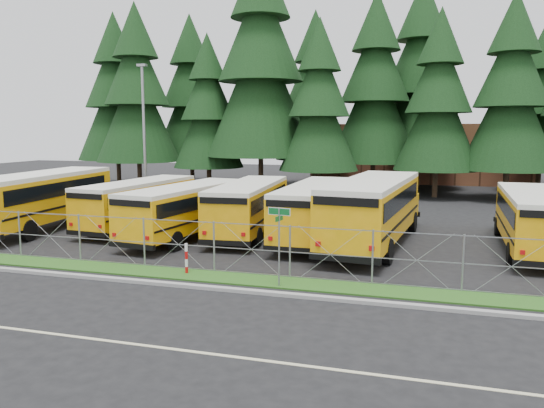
% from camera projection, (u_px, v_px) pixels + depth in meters
% --- Properties ---
extents(ground, '(120.00, 120.00, 0.00)m').
position_uv_depth(ground, '(247.00, 268.00, 21.09)').
color(ground, black).
rests_on(ground, ground).
extents(curb, '(50.00, 0.25, 0.12)m').
position_uv_depth(curb, '(218.00, 289.00, 18.14)').
color(curb, gray).
rests_on(curb, ground).
extents(grass_verge, '(50.00, 1.40, 0.06)m').
position_uv_depth(grass_verge, '(232.00, 278.00, 19.47)').
color(grass_verge, '#214D16').
rests_on(grass_verge, ground).
extents(road_lane_line, '(50.00, 0.12, 0.01)m').
position_uv_depth(road_lane_line, '(146.00, 346.00, 13.49)').
color(road_lane_line, beige).
rests_on(road_lane_line, ground).
extents(chainlink_fence, '(44.00, 0.10, 2.00)m').
position_uv_depth(chainlink_fence, '(239.00, 249.00, 20.00)').
color(chainlink_fence, gray).
rests_on(chainlink_fence, ground).
extents(brick_building, '(22.00, 10.00, 6.00)m').
position_uv_depth(brick_building, '(420.00, 152.00, 57.03)').
color(brick_building, brown).
rests_on(brick_building, ground).
extents(bus_0, '(3.71, 12.02, 3.10)m').
position_uv_depth(bus_0, '(47.00, 200.00, 29.45)').
color(bus_0, '#D99606').
rests_on(bus_0, ground).
extents(bus_2, '(3.24, 10.23, 2.64)m').
position_uv_depth(bus_2, '(142.00, 204.00, 29.58)').
color(bus_2, '#D99606').
rests_on(bus_2, ground).
extents(bus_3, '(3.71, 10.46, 2.68)m').
position_uv_depth(bus_3, '(190.00, 211.00, 26.89)').
color(bus_3, '#D99606').
rests_on(bus_3, ground).
extents(bus_4, '(3.21, 10.54, 2.72)m').
position_uv_depth(bus_4, '(251.00, 208.00, 27.79)').
color(bus_4, '#D99606').
rests_on(bus_4, ground).
extents(bus_5, '(2.63, 10.65, 2.79)m').
position_uv_depth(bus_5, '(317.00, 212.00, 26.38)').
color(bus_5, '#D99606').
rests_on(bus_5, ground).
extents(bus_6, '(4.15, 12.36, 3.18)m').
position_uv_depth(bus_6, '(375.00, 212.00, 25.06)').
color(bus_6, '#D99606').
rests_on(bus_6, ground).
extents(bus_east, '(2.86, 10.48, 2.73)m').
position_uv_depth(bus_east, '(531.00, 221.00, 23.82)').
color(bus_east, '#D99606').
rests_on(bus_east, ground).
extents(street_sign, '(0.83, 0.54, 2.81)m').
position_uv_depth(street_sign, '(279.00, 230.00, 18.20)').
color(street_sign, gray).
rests_on(street_sign, ground).
extents(striped_bollard, '(0.11, 0.11, 1.20)m').
position_uv_depth(striped_bollard, '(186.00, 259.00, 20.04)').
color(striped_bollard, '#B20C0C').
rests_on(striped_bollard, ground).
extents(light_standard, '(0.70, 0.35, 10.14)m').
position_uv_depth(light_standard, '(144.00, 129.00, 38.86)').
color(light_standard, gray).
rests_on(light_standard, ground).
extents(conifer_0, '(7.60, 7.60, 16.81)m').
position_uv_depth(conifer_0, '(116.00, 99.00, 52.38)').
color(conifer_0, black).
rests_on(conifer_0, ground).
extents(conifer_1, '(7.66, 7.66, 16.95)m').
position_uv_depth(conifer_1, '(137.00, 96.00, 48.77)').
color(conifer_1, black).
rests_on(conifer_1, ground).
extents(conifer_2, '(6.30, 6.30, 13.93)m').
position_uv_depth(conifer_2, '(208.00, 112.00, 47.43)').
color(conifer_2, black).
rests_on(conifer_2, ground).
extents(conifer_3, '(9.56, 9.56, 21.14)m').
position_uv_depth(conifer_3, '(261.00, 70.00, 45.80)').
color(conifer_3, black).
rests_on(conifer_3, ground).
extents(conifer_4, '(6.49, 6.49, 14.36)m').
position_uv_depth(conifer_4, '(319.00, 108.00, 42.94)').
color(conifer_4, black).
rests_on(conifer_4, ground).
extents(conifer_5, '(7.84, 7.84, 17.33)m').
position_uv_depth(conifer_5, '(375.00, 92.00, 46.36)').
color(conifer_5, black).
rests_on(conifer_5, ground).
extents(conifer_6, '(6.76, 6.76, 14.95)m').
position_uv_depth(conifer_6, '(438.00, 104.00, 42.04)').
color(conifer_6, black).
rests_on(conifer_6, ground).
extents(conifer_7, '(7.16, 7.16, 15.82)m').
position_uv_depth(conifer_7, '(511.00, 97.00, 40.30)').
color(conifer_7, black).
rests_on(conifer_7, ground).
extents(conifer_10, '(7.69, 7.69, 17.01)m').
position_uv_depth(conifer_10, '(191.00, 99.00, 54.17)').
color(conifer_10, black).
rests_on(conifer_10, ground).
extents(conifer_11, '(7.63, 7.63, 16.88)m').
position_uv_depth(conifer_11, '(315.00, 99.00, 51.78)').
color(conifer_11, black).
rests_on(conifer_11, ground).
extents(conifer_12, '(8.61, 8.61, 19.05)m').
position_uv_depth(conifer_12, '(420.00, 84.00, 48.21)').
color(conifer_12, black).
rests_on(conifer_12, ground).
extents(conifer_13, '(6.73, 6.73, 14.89)m').
position_uv_depth(conifer_13, '(543.00, 106.00, 45.70)').
color(conifer_13, black).
rests_on(conifer_13, ground).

